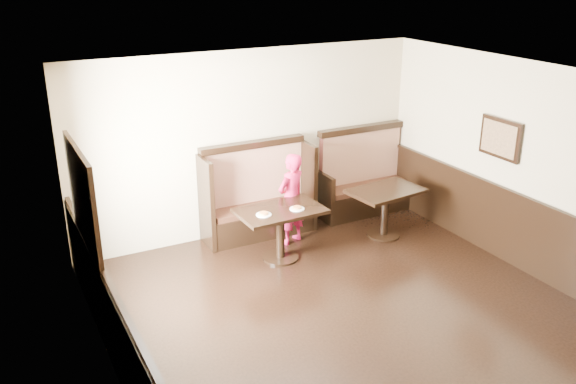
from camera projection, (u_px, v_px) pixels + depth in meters
ground at (383, 344)px, 6.76m from camera, size 7.00×7.00×0.00m
room_shell at (349, 286)px, 6.62m from camera, size 7.00×7.00×7.00m
booth_main at (257, 202)px, 9.29m from camera, size 1.75×0.72×1.45m
booth_neighbor at (363, 184)px, 10.15m from camera, size 1.65×0.72×1.45m
table_main at (280, 221)px, 8.47m from camera, size 1.21×0.78×0.76m
table_neighbor at (385, 201)px, 9.20m from camera, size 1.16×0.84×0.76m
child at (291, 199)px, 8.95m from camera, size 0.59×0.49×1.39m
pizza_plate_left at (264, 214)px, 8.22m from camera, size 0.21×0.21×0.04m
pizza_plate_right at (297, 208)px, 8.41m from camera, size 0.21×0.21×0.04m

